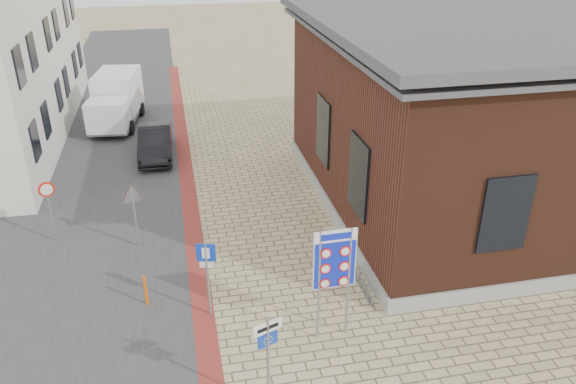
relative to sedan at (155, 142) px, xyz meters
name	(u,v)px	position (x,y,z in m)	size (l,w,h in m)	color
ground	(290,355)	(3.20, -13.70, -0.67)	(120.00, 120.00, 0.00)	tan
road_strip	(106,149)	(-2.30, 1.30, -0.66)	(7.00, 60.00, 0.02)	#38383A
curb_strip	(188,189)	(1.20, -3.70, -0.66)	(0.60, 40.00, 0.02)	maroon
brick_building	(492,110)	(12.19, -6.70, 2.82)	(13.00, 13.00, 6.80)	gray
townhouse_far	(5,27)	(-7.79, 10.30, 3.50)	(7.40, 6.40, 8.30)	white
bike_rack	(363,282)	(5.85, -11.50, -0.41)	(0.08, 1.80, 0.60)	slate
sedan	(155,142)	(0.00, 0.00, 0.00)	(1.42, 4.07, 1.34)	black
box_truck	(116,100)	(-1.90, 4.73, 0.65)	(2.65, 5.12, 2.56)	slate
border_sign	(335,261)	(4.42, -13.20, 1.63)	(1.09, 0.08, 3.18)	gray
essen_sign	(268,349)	(2.40, -15.20, 1.02)	(0.66, 0.27, 2.54)	gray
parking_sign	(207,266)	(1.40, -11.70, 0.91)	(0.50, 0.18, 2.33)	gray
yield_sign	(133,201)	(-0.60, -7.70, 1.01)	(0.78, 0.20, 2.22)	gray
speed_sign	(49,203)	(-3.30, -6.80, 0.80)	(0.50, 0.21, 2.21)	gray
bollard	(146,290)	(-0.30, -10.90, -0.19)	(0.09, 0.09, 0.97)	orange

